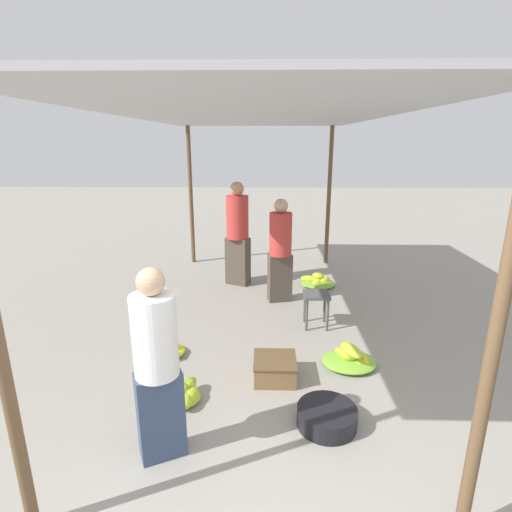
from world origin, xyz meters
TOP-DOWN VIEW (x-y plane):
  - canopy_post_front_right at (1.37, 0.30)m, footprint 0.08×0.08m
  - canopy_post_back_left at (-1.37, 6.24)m, footprint 0.08×0.08m
  - canopy_post_back_right at (1.37, 6.24)m, footprint 0.08×0.08m
  - canopy_tarp at (0.00, 3.27)m, footprint 3.14×6.34m
  - vendor_foreground at (-0.68, 0.96)m, footprint 0.45×0.45m
  - stool at (0.81, 3.29)m, footprint 0.34×0.34m
  - basin_black at (0.68, 1.32)m, footprint 0.53×0.53m
  - banana_pile_left_0 at (-1.07, 2.47)m, footprint 0.54×0.47m
  - banana_pile_left_1 at (-0.68, 1.63)m, footprint 0.44×0.47m
  - banana_pile_right_0 at (1.03, 4.85)m, footprint 0.61×0.51m
  - banana_pile_right_1 at (1.09, 2.31)m, footprint 0.60×0.53m
  - crate_near at (0.23, 2.03)m, footprint 0.45×0.45m
  - shopper_walking_mid at (0.35, 4.19)m, footprint 0.41×0.41m
  - shopper_walking_far at (-0.35, 4.95)m, footprint 0.50×0.50m

SIDE VIEW (x-z plane):
  - banana_pile_left_0 at x=-1.07m, z-range -0.03..0.17m
  - banana_pile_right_0 at x=1.03m, z-range -0.04..0.19m
  - banana_pile_left_1 at x=-0.68m, z-range -0.02..0.18m
  - banana_pile_right_1 at x=1.09m, z-range -0.06..0.22m
  - basin_black at x=0.68m, z-range 0.00..0.17m
  - crate_near at x=0.23m, z-range 0.00..0.23m
  - stool at x=0.81m, z-range 0.14..0.62m
  - vendor_foreground at x=-0.68m, z-range 0.03..1.60m
  - shopper_walking_mid at x=0.35m, z-range 0.03..1.64m
  - shopper_walking_far at x=-0.35m, z-range 0.03..1.81m
  - canopy_post_front_right at x=1.37m, z-range 0.00..2.70m
  - canopy_post_back_left at x=-1.37m, z-range 0.00..2.70m
  - canopy_post_back_right at x=1.37m, z-range 0.00..2.70m
  - canopy_tarp at x=0.00m, z-range 2.70..2.74m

